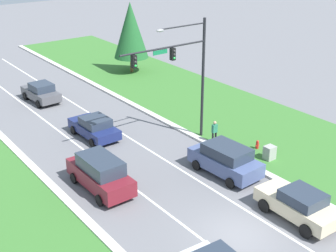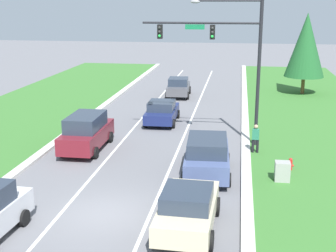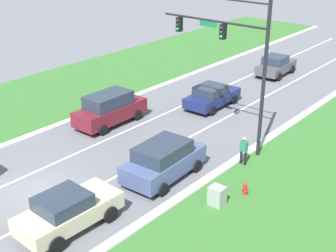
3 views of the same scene
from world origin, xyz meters
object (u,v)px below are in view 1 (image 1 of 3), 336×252
(navy_sedan, at_px, (94,127))
(fire_hydrant, at_px, (257,145))
(burgundy_suv, at_px, (100,173))
(utility_cabinet, at_px, (269,153))
(conifer_near_right_tree, at_px, (131,30))
(slate_blue_suv, at_px, (226,159))
(pedestrian, at_px, (214,131))
(graphite_sedan, at_px, (41,92))
(champagne_sedan, at_px, (299,204))
(traffic_signal_mast, at_px, (183,66))

(navy_sedan, bearing_deg, fire_hydrant, -48.31)
(burgundy_suv, bearing_deg, fire_hydrant, -9.95)
(utility_cabinet, relative_size, conifer_near_right_tree, 0.14)
(slate_blue_suv, relative_size, pedestrian, 2.84)
(graphite_sedan, distance_m, pedestrian, 16.74)
(fire_hydrant, bearing_deg, slate_blue_suv, -164.54)
(champagne_sedan, height_order, conifer_near_right_tree, conifer_near_right_tree)
(graphite_sedan, bearing_deg, navy_sedan, -92.54)
(slate_blue_suv, height_order, conifer_near_right_tree, conifer_near_right_tree)
(navy_sedan, relative_size, conifer_near_right_tree, 0.62)
(pedestrian, bearing_deg, traffic_signal_mast, -35.90)
(conifer_near_right_tree, bearing_deg, graphite_sedan, -166.70)
(slate_blue_suv, xyz_separation_m, utility_cabinet, (3.58, -0.43, -0.48))
(conifer_near_right_tree, bearing_deg, utility_cabinet, -99.18)
(slate_blue_suv, height_order, utility_cabinet, slate_blue_suv)
(burgundy_suv, xyz_separation_m, utility_cabinet, (10.69, -3.45, -0.55))
(navy_sedan, height_order, fire_hydrant, navy_sedan)
(navy_sedan, distance_m, slate_blue_suv, 10.45)
(burgundy_suv, relative_size, utility_cabinet, 4.97)
(fire_hydrant, bearing_deg, burgundy_suv, 170.48)
(slate_blue_suv, xyz_separation_m, conifer_near_right_tree, (7.18, 21.81, 3.49))
(navy_sedan, bearing_deg, burgundy_suv, -117.14)
(navy_sedan, height_order, pedestrian, pedestrian)
(conifer_near_right_tree, bearing_deg, traffic_signal_mast, -111.33)
(utility_cabinet, xyz_separation_m, pedestrian, (-1.15, 4.12, 0.44))
(burgundy_suv, bearing_deg, slate_blue_suv, -23.46)
(traffic_signal_mast, xyz_separation_m, pedestrian, (1.76, -1.47, -4.73))
(traffic_signal_mast, xyz_separation_m, utility_cabinet, (2.91, -5.59, -5.17))
(graphite_sedan, relative_size, navy_sedan, 0.96)
(traffic_signal_mast, relative_size, slate_blue_suv, 1.80)
(navy_sedan, height_order, conifer_near_right_tree, conifer_near_right_tree)
(graphite_sedan, relative_size, utility_cabinet, 4.34)
(burgundy_suv, distance_m, pedestrian, 9.56)
(pedestrian, height_order, fire_hydrant, pedestrian)
(graphite_sedan, bearing_deg, champagne_sedan, -84.75)
(graphite_sedan, height_order, utility_cabinet, graphite_sedan)
(navy_sedan, bearing_deg, traffic_signal_mast, -46.39)
(traffic_signal_mast, distance_m, slate_blue_suv, 7.00)
(traffic_signal_mast, height_order, pedestrian, traffic_signal_mast)
(utility_cabinet, bearing_deg, pedestrian, 105.60)
(graphite_sedan, xyz_separation_m, navy_sedan, (0.08, -9.47, -0.06))
(slate_blue_suv, xyz_separation_m, pedestrian, (2.43, 3.70, -0.05))
(utility_cabinet, bearing_deg, fire_hydrant, 71.15)
(graphite_sedan, distance_m, burgundy_suv, 16.47)
(burgundy_suv, distance_m, fire_hydrant, 11.40)
(graphite_sedan, distance_m, fire_hydrant, 19.77)
(graphite_sedan, bearing_deg, traffic_signal_mast, -74.84)
(champagne_sedan, distance_m, fire_hydrant, 8.29)
(graphite_sedan, relative_size, conifer_near_right_tree, 0.60)
(navy_sedan, relative_size, slate_blue_suv, 0.95)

